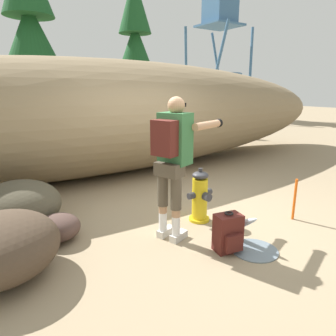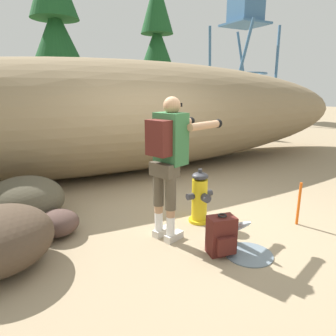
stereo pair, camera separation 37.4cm
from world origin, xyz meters
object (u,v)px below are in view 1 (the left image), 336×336
Objects in this scene: spare_backpack at (228,233)px; survey_stake at (295,199)px; boulder_mid at (2,247)px; boulder_outlier at (59,227)px; fire_hydrant at (200,197)px; boulder_small at (20,205)px; watchtower at (220,11)px; utility_worker at (174,152)px.

spare_backpack is 1.40m from survey_stake.
survey_stake is at bearing 105.60° from spare_backpack.
boulder_mid is 0.82m from boulder_outlier.
boulder_outlier is at bearing -119.88° from spare_backpack.
fire_hydrant is 1.34m from survey_stake.
fire_hydrant is at bearing 173.80° from spare_backpack.
boulder_outlier is at bearing 37.28° from boulder_mid.
spare_backpack is 0.87× the size of boulder_outlier.
fire_hydrant reaches higher than boulder_small.
watchtower reaches higher than boulder_mid.
survey_stake reaches higher than boulder_outlier.
spare_backpack is 2.35m from boulder_mid.
spare_backpack is 17.63m from watchtower.
boulder_small reaches higher than spare_backpack.
survey_stake is (1.40, 0.11, 0.08)m from spare_backpack.
survey_stake is (1.71, -0.52, -0.79)m from utility_worker.
fire_hydrant is 0.70× the size of boulder_small.
boulder_small is at bearing 74.41° from boulder_mid.
utility_worker reaches higher than boulder_small.
boulder_mid is (-2.19, 0.86, 0.11)m from spare_backpack.
spare_backpack is at bearing -81.93° from utility_worker.
utility_worker is at bearing -161.57° from fire_hydrant.
utility_worker is 1.96m from survey_stake.
utility_worker is at bearing -134.26° from watchtower.
boulder_small is at bearing 120.11° from utility_worker.
survey_stake is (-9.68, -12.21, -5.95)m from watchtower.
watchtower is at bearing 46.76° from fire_hydrant.
boulder_small is at bearing -125.41° from spare_backpack.
boulder_outlier is at bearing -138.99° from watchtower.
boulder_outlier is (-1.23, 0.72, -0.93)m from utility_worker.
boulder_mid is at bearing -105.59° from boulder_small.
fire_hydrant is at bearing -0.41° from utility_worker.
fire_hydrant reaches higher than boulder_outlier.
utility_worker is 17.12m from watchtower.
watchtower is at bearing 26.90° from utility_worker.
utility_worker is 3.67× the size of spare_backpack.
spare_backpack is (-0.26, -0.82, -0.14)m from fire_hydrant.
utility_worker is at bearing -41.04° from boulder_small.
boulder_small is 1.82× the size of survey_stake.
fire_hydrant is 1.89m from boulder_outlier.
spare_backpack is at bearing -131.95° from watchtower.
utility_worker is at bearing -141.89° from spare_backpack.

